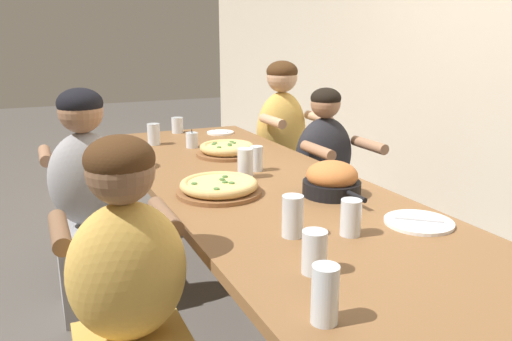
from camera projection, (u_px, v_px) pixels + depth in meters
name	position (u px, v px, depth m)	size (l,w,h in m)	color
ground_plane	(256.00, 327.00, 2.44)	(18.00, 18.00, 0.00)	#514C47
dining_table	(256.00, 195.00, 2.26)	(2.76, 0.92, 0.75)	brown
pizza_board_main	(227.00, 149.00, 2.73)	(0.34, 0.34, 0.06)	brown
pizza_board_second	(219.00, 187.00, 2.06)	(0.35, 0.35, 0.06)	brown
skillet_bowl	(332.00, 180.00, 2.04)	(0.35, 0.24, 0.14)	black
empty_plate_a	(419.00, 222.00, 1.74)	(0.24, 0.24, 0.02)	white
empty_plate_b	(220.00, 132.00, 3.35)	(0.18, 0.18, 0.02)	white
cocktail_glass_blue	(192.00, 141.00, 2.92)	(0.07, 0.07, 0.11)	silver
drinking_glass_a	(257.00, 159.00, 2.41)	(0.06, 0.06, 0.12)	silver
drinking_glass_b	(325.00, 298.00, 1.12)	(0.06, 0.06, 0.14)	silver
drinking_glass_c	(351.00, 220.00, 1.63)	(0.07, 0.07, 0.12)	silver
drinking_glass_d	(293.00, 216.00, 1.61)	(0.07, 0.07, 0.14)	silver
drinking_glass_e	(177.00, 125.00, 3.36)	(0.08, 0.08, 0.10)	silver
drinking_glass_f	(245.00, 165.00, 2.29)	(0.07, 0.07, 0.14)	silver
drinking_glass_g	(154.00, 136.00, 2.99)	(0.08, 0.08, 0.13)	silver
drinking_glass_h	(314.00, 254.00, 1.36)	(0.07, 0.07, 0.12)	silver
diner_near_midright	(131.00, 324.00, 1.55)	(0.51, 0.40, 1.11)	gold
diner_far_left	(281.00, 155.00, 3.50)	(0.51, 0.40, 1.22)	gold
diner_near_midleft	(90.00, 211.00, 2.48)	(0.51, 0.40, 1.15)	#99999E
diner_far_midleft	(323.00, 187.00, 3.03)	(0.51, 0.40, 1.09)	#232328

